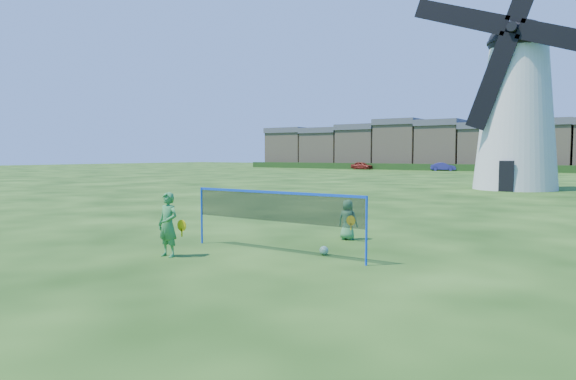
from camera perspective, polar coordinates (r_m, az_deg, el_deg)
The scene contains 10 objects.
ground at distance 13.59m, azimuth -1.91°, elevation -6.41°, with size 220.00×220.00×0.00m, color black.
windmill at distance 39.27m, azimuth 24.20°, elevation 8.63°, with size 13.38×5.57×17.45m.
badminton_net at distance 12.63m, azimuth -1.49°, elevation -1.98°, with size 5.05×0.05×1.55m.
player_girl at distance 12.57m, azimuth -13.26°, elevation -3.79°, with size 0.71×0.39×1.55m.
player_boy at distance 14.80m, azimuth 6.69°, elevation -3.31°, with size 0.66×0.45×1.16m.
play_ball at distance 12.57m, azimuth 4.04°, elevation -6.76°, with size 0.22×0.22×0.22m, color green.
terraced_houses at distance 86.83m, azimuth 17.08°, elevation 4.74°, with size 67.96×8.40×8.34m.
hedge at distance 82.40m, azimuth 13.36°, elevation 2.53°, with size 62.00×0.80×1.00m, color #193814.
car_left at distance 84.28m, azimuth 8.24°, elevation 2.71°, with size 1.47×3.66×1.25m, color maroon.
car_right at distance 80.15m, azimuth 16.96°, elevation 2.51°, with size 1.29×3.69×1.22m, color navy.
Camera 1 is at (7.97, -10.73, 2.45)m, focal length 31.82 mm.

